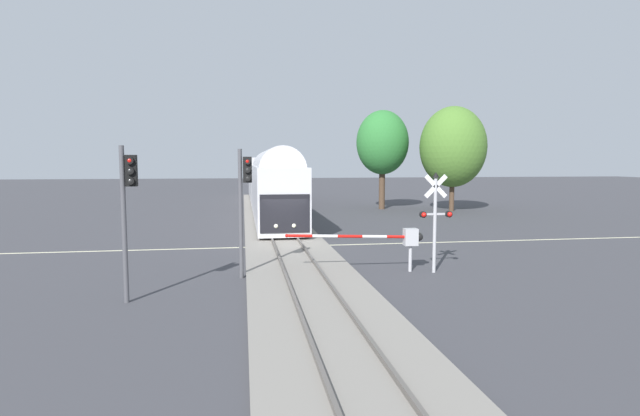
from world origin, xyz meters
TOP-DOWN VIEW (x-y plane):
  - ground_plane at (0.00, 0.00)m, footprint 220.00×220.00m
  - road_centre_stripe at (0.00, 0.00)m, footprint 44.00×0.20m
  - railway_track at (0.00, 0.00)m, footprint 4.40×80.00m
  - commuter_train at (0.00, 20.13)m, footprint 3.04×41.67m
  - crossing_gate_near at (3.94, -6.94)m, footprint 5.75×0.40m
  - crossing_signal_mast at (5.48, -7.31)m, footprint 1.36×0.44m
  - traffic_signal_median at (-2.24, -7.09)m, footprint 0.53×0.38m
  - traffic_signal_near_left at (-5.92, -10.00)m, footprint 0.53×0.38m
  - oak_far_right at (10.89, 19.77)m, footprint 4.96×4.96m
  - maple_right_background at (16.67, 16.78)m, footprint 6.00×6.00m

SIDE VIEW (x-z plane):
  - ground_plane at x=0.00m, z-range 0.00..0.00m
  - road_centre_stripe at x=0.00m, z-range 0.00..0.01m
  - railway_track at x=0.00m, z-range -0.06..0.26m
  - crossing_gate_near at x=3.94m, z-range 0.51..2.31m
  - crossing_signal_mast at x=5.48m, z-range 0.45..4.60m
  - commuter_train at x=0.00m, z-range 0.21..5.37m
  - traffic_signal_median at x=-2.24m, z-range 0.86..5.92m
  - traffic_signal_near_left at x=-5.92m, z-range 0.87..5.95m
  - maple_right_background at x=16.67m, z-range 1.10..10.64m
  - oak_far_right at x=10.89m, z-range 1.62..11.02m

